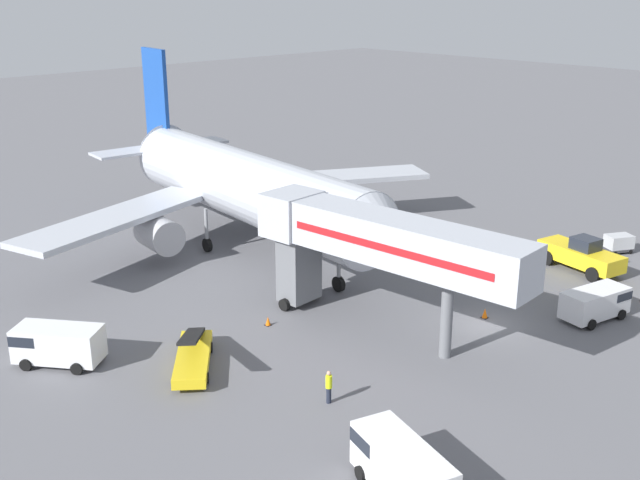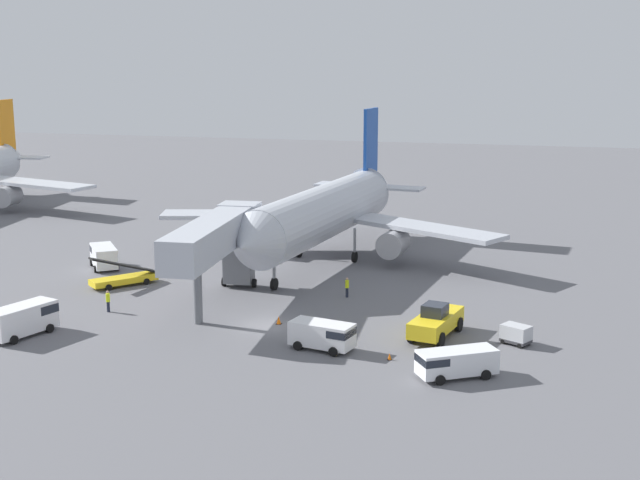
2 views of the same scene
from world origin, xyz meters
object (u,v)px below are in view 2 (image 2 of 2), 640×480
(pushback_tug, at_px, (436,321))
(safety_cone_bravo, at_px, (197,284))
(service_van_far_right, at_px, (324,334))
(baggage_cart_outer_right, at_px, (516,334))
(ground_crew_worker_foreground, at_px, (108,301))
(safety_cone_charlie, at_px, (279,320))
(safety_cone_alpha, at_px, (390,357))
(service_van_rear_left, at_px, (455,362))
(service_van_outer_left, at_px, (104,255))
(service_van_near_center, at_px, (24,318))
(jet_bridge, at_px, (218,238))
(airplane_at_gate, at_px, (325,212))
(ground_crew_worker_midground, at_px, (347,287))
(belt_loader_truck, at_px, (124,278))

(pushback_tug, height_order, safety_cone_bravo, pushback_tug)
(service_van_far_right, relative_size, baggage_cart_outer_right, 2.04)
(ground_crew_worker_foreground, relative_size, safety_cone_charlie, 2.80)
(baggage_cart_outer_right, bearing_deg, safety_cone_alpha, -145.24)
(service_van_rear_left, xyz_separation_m, service_van_outer_left, (-37.18, 21.36, 0.17))
(service_van_rear_left, xyz_separation_m, safety_cone_alpha, (-4.72, 2.26, -0.85))
(service_van_near_center, bearing_deg, jet_bridge, 46.85)
(service_van_far_right, height_order, safety_cone_bravo, service_van_far_right)
(airplane_at_gate, distance_m, service_van_rear_left, 34.62)
(service_van_outer_left, height_order, safety_cone_alpha, service_van_outer_left)
(pushback_tug, distance_m, ground_crew_worker_midground, 12.75)
(jet_bridge, distance_m, service_van_rear_left, 24.91)
(safety_cone_bravo, bearing_deg, service_van_far_right, -41.32)
(belt_loader_truck, distance_m, safety_cone_bravo, 6.77)
(airplane_at_gate, height_order, service_van_far_right, airplane_at_gate)
(belt_loader_truck, relative_size, safety_cone_charlie, 9.04)
(service_van_far_right, bearing_deg, service_van_near_center, -172.95)
(ground_crew_worker_foreground, bearing_deg, safety_cone_bravo, 67.40)
(service_van_rear_left, bearing_deg, service_van_near_center, 179.33)
(jet_bridge, relative_size, service_van_rear_left, 3.40)
(service_van_outer_left, height_order, ground_crew_worker_midground, service_van_outer_left)
(service_van_rear_left, xyz_separation_m, ground_crew_worker_midground, (-11.33, 17.17, -0.15))
(airplane_at_gate, bearing_deg, jet_bridge, -104.03)
(jet_bridge, xyz_separation_m, safety_cone_charlie, (6.57, -4.01, -5.43))
(service_van_far_right, bearing_deg, ground_crew_worker_midground, 96.65)
(jet_bridge, height_order, ground_crew_worker_midground, jet_bridge)
(ground_crew_worker_foreground, distance_m, ground_crew_worker_midground, 20.29)
(baggage_cart_outer_right, distance_m, ground_crew_worker_foreground, 32.79)
(service_van_rear_left, xyz_separation_m, ground_crew_worker_foreground, (-29.25, 7.65, -0.13))
(ground_crew_worker_midground, bearing_deg, safety_cone_bravo, -179.08)
(airplane_at_gate, bearing_deg, safety_cone_charlie, -84.53)
(service_van_rear_left, distance_m, ground_crew_worker_foreground, 30.23)
(pushback_tug, height_order, belt_loader_truck, belt_loader_truck)
(pushback_tug, distance_m, belt_loader_truck, 30.58)
(belt_loader_truck, distance_m, baggage_cart_outer_right, 36.34)
(pushback_tug, bearing_deg, belt_loader_truck, 165.85)
(pushback_tug, height_order, ground_crew_worker_midground, pushback_tug)
(ground_crew_worker_midground, bearing_deg, airplane_at_gate, 112.97)
(ground_crew_worker_midground, height_order, safety_cone_charlie, ground_crew_worker_midground)
(baggage_cart_outer_right, distance_m, safety_cone_alpha, 10.08)
(pushback_tug, height_order, baggage_cart_outer_right, pushback_tug)
(service_van_rear_left, relative_size, service_van_outer_left, 1.07)
(ground_crew_worker_foreground, bearing_deg, safety_cone_charlie, 1.88)
(pushback_tug, height_order, service_van_rear_left, pushback_tug)
(pushback_tug, relative_size, ground_crew_worker_foreground, 3.76)
(airplane_at_gate, xyz_separation_m, service_van_far_right, (7.08, -26.85, -3.93))
(ground_crew_worker_foreground, bearing_deg, belt_loader_truck, 109.06)
(service_van_rear_left, distance_m, safety_cone_alpha, 5.31)
(airplane_at_gate, distance_m, safety_cone_charlie, 22.50)
(airplane_at_gate, bearing_deg, safety_cone_bravo, -123.33)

